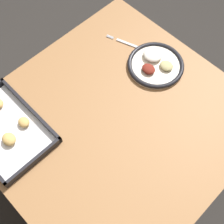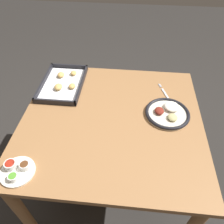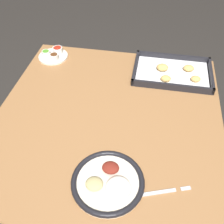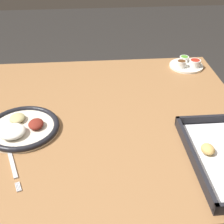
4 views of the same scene
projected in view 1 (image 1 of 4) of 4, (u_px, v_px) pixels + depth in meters
The scene contains 5 objects.
ground_plane at pixel (114, 172), 1.92m from camera, with size 8.00×8.00×0.00m, color #282623.
dining_table at pixel (115, 130), 1.37m from camera, with size 0.97×1.01×0.74m.
dinner_plate at pixel (155, 64), 1.39m from camera, with size 0.25×0.25×0.04m.
fork at pixel (129, 44), 1.45m from camera, with size 0.20×0.08×0.00m.
baking_tray at pixel (5, 129), 1.24m from camera, with size 0.39×0.26×0.04m.
Camera 1 is at (-0.40, 0.41, 1.87)m, focal length 50.00 mm.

